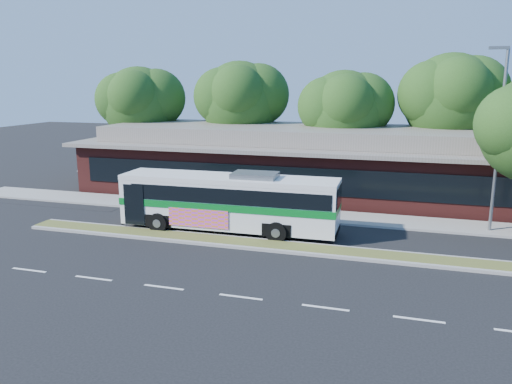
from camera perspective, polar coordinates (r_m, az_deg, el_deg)
ground at (r=22.46m, az=2.29°, el=-6.85°), size 120.00×120.00×0.00m
median_strip at (r=22.99m, az=2.67°, el=-6.20°), size 26.00×1.10×0.15m
sidewalk at (r=28.42m, az=5.50°, el=-2.62°), size 44.00×2.60×0.12m
parking_lot at (r=39.07m, az=-20.22°, el=0.74°), size 14.00×12.00×0.01m
plaza_building at (r=34.35m, az=7.72°, el=3.49°), size 33.20×11.20×4.45m
lamp_post at (r=27.02m, az=25.97°, el=5.86°), size 0.93×0.18×9.07m
tree_bg_a at (r=40.83m, az=-12.57°, el=9.99°), size 6.47×5.80×8.63m
tree_bg_b at (r=38.55m, az=-1.19°, el=10.56°), size 6.69×6.00×9.00m
tree_bg_c at (r=35.93m, az=10.67°, el=9.33°), size 6.24×5.60×8.26m
tree_bg_d at (r=36.85m, az=22.01°, el=10.02°), size 6.91×6.20×9.37m
transit_bus at (r=25.04m, az=-3.03°, el=-0.72°), size 11.07×2.76×3.09m
sedan at (r=37.10m, az=-16.51°, el=1.42°), size 4.69×2.51×1.29m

